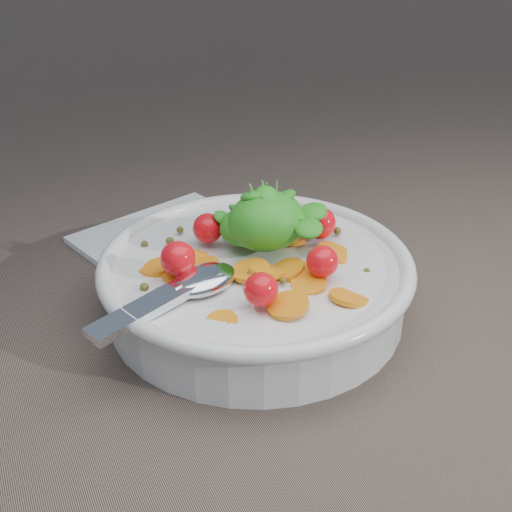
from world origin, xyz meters
name	(u,v)px	position (x,y,z in m)	size (l,w,h in m)	color
ground	(245,318)	(0.00, 0.00, 0.00)	(6.00, 6.00, 0.00)	#715E51
bowl	(256,279)	(0.01, 0.01, 0.03)	(0.27, 0.25, 0.11)	silver
napkin	(173,239)	(-0.01, 0.15, 0.00)	(0.16, 0.14, 0.01)	white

